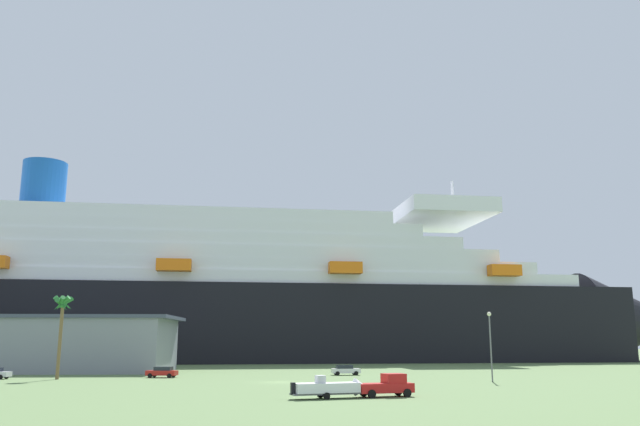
{
  "coord_description": "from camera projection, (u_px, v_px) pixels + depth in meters",
  "views": [
    {
      "loc": [
        -1.55,
        -86.93,
        5.35
      ],
      "look_at": [
        8.33,
        32.46,
        29.5
      ],
      "focal_mm": 35.7,
      "sensor_mm": 36.0,
      "label": 1
    }
  ],
  "objects": [
    {
      "name": "street_lamp",
      "position": [
        490.0,
        337.0,
        85.46
      ],
      "size": [
        0.56,
        0.56,
        9.22
      ],
      "color": "slate",
      "rests_on": "ground_plane"
    },
    {
      "name": "parked_car_red_hatchback",
      "position": [
        162.0,
        372.0,
        94.69
      ],
      "size": [
        4.76,
        2.71,
        1.58
      ],
      "color": "red",
      "rests_on": "ground_plane"
    },
    {
      "name": "pickup_truck",
      "position": [
        387.0,
        386.0,
        62.25
      ],
      "size": [
        5.92,
        3.34,
        2.2
      ],
      "color": "red",
      "rests_on": "ground_plane"
    },
    {
      "name": "small_boat_on_trailer",
      "position": [
        333.0,
        388.0,
        60.45
      ],
      "size": [
        8.59,
        3.48,
        2.15
      ],
      "color": "#595960",
      "rests_on": "ground_plane"
    },
    {
      "name": "ground_plane",
      "position": [
        275.0,
        372.0,
        113.3
      ],
      "size": [
        600.0,
        600.0,
        0.0
      ],
      "primitive_type": "plane",
      "color": "#567042"
    },
    {
      "name": "parked_car_white_van",
      "position": [
        345.0,
        370.0,
        101.33
      ],
      "size": [
        4.67,
        2.26,
        1.58
      ],
      "color": "white",
      "rests_on": "ground_plane"
    },
    {
      "name": "palm_tree",
      "position": [
        62.0,
        310.0,
        92.02
      ],
      "size": [
        2.91,
        2.98,
        11.82
      ],
      "color": "brown",
      "rests_on": "ground_plane"
    },
    {
      "name": "cruise_ship",
      "position": [
        181.0,
        298.0,
        163.38
      ],
      "size": [
        276.22,
        45.44,
        53.93
      ],
      "color": "black",
      "rests_on": "ground_plane"
    }
  ]
}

